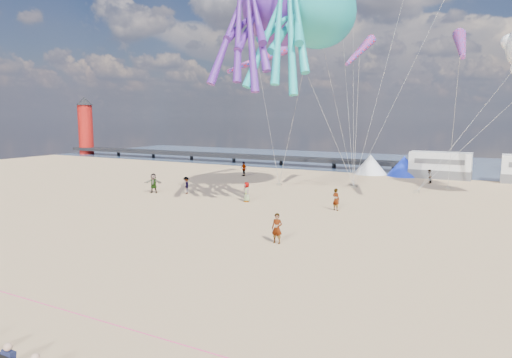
# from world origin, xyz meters

# --- Properties ---
(ground) EXTENTS (120.00, 120.00, 0.00)m
(ground) POSITION_xyz_m (0.00, 0.00, 0.00)
(ground) COLOR #DDB37F
(ground) RESTS_ON ground
(water) EXTENTS (120.00, 120.00, 0.00)m
(water) POSITION_xyz_m (0.00, 55.00, 0.02)
(water) COLOR #3A506F
(water) RESTS_ON ground
(pier) EXTENTS (60.00, 3.00, 0.50)m
(pier) POSITION_xyz_m (-28.00, 44.00, 1.00)
(pier) COLOR black
(pier) RESTS_ON ground
(lighthouse) EXTENTS (2.60, 2.60, 9.00)m
(lighthouse) POSITION_xyz_m (-56.00, 44.00, 4.50)
(lighthouse) COLOR #A5140F
(lighthouse) RESTS_ON ground
(motorhome_0) EXTENTS (6.60, 2.50, 3.00)m
(motorhome_0) POSITION_xyz_m (6.00, 40.00, 1.50)
(motorhome_0) COLOR silver
(motorhome_0) RESTS_ON ground
(tent_white) EXTENTS (4.00, 4.00, 2.40)m
(tent_white) POSITION_xyz_m (-2.00, 40.00, 1.20)
(tent_white) COLOR white
(tent_white) RESTS_ON ground
(tent_blue) EXTENTS (4.00, 4.00, 2.40)m
(tent_blue) POSITION_xyz_m (2.00, 40.00, 1.20)
(tent_blue) COLOR #1933CC
(tent_blue) RESTS_ON ground
(rope_line) EXTENTS (34.00, 0.03, 0.03)m
(rope_line) POSITION_xyz_m (0.00, -5.00, 0.02)
(rope_line) COLOR #F2338C
(rope_line) RESTS_ON ground
(standing_person) EXTENTS (0.64, 0.43, 1.73)m
(standing_person) POSITION_xyz_m (1.16, 6.84, 0.86)
(standing_person) COLOR tan
(standing_person) RESTS_ON ground
(beachgoer_0) EXTENTS (0.72, 0.70, 1.67)m
(beachgoer_0) POSITION_xyz_m (-6.46, 16.89, 0.83)
(beachgoer_0) COLOR #7F6659
(beachgoer_0) RESTS_ON ground
(beachgoer_1) EXTENTS (0.63, 0.82, 1.49)m
(beachgoer_1) POSITION_xyz_m (5.50, 35.08, 0.75)
(beachgoer_1) COLOR #7F6659
(beachgoer_1) RESTS_ON ground
(beachgoer_2) EXTENTS (0.96, 0.98, 1.59)m
(beachgoer_2) POSITION_xyz_m (-13.27, 17.62, 0.80)
(beachgoer_2) COLOR #7F6659
(beachgoer_2) RESTS_ON ground
(beachgoer_3) EXTENTS (1.27, 1.00, 1.72)m
(beachgoer_3) POSITION_xyz_m (-14.83, 30.98, 0.86)
(beachgoer_3) COLOR #7F6659
(beachgoer_3) RESTS_ON ground
(beachgoer_4) EXTENTS (1.16, 0.80, 1.83)m
(beachgoer_4) POSITION_xyz_m (-16.28, 16.61, 0.92)
(beachgoer_4) COLOR #7F6659
(beachgoer_4) RESTS_ON ground
(beachgoer_5) EXTENTS (1.65, 1.08, 1.70)m
(beachgoer_5) POSITION_xyz_m (1.22, 17.08, 0.85)
(beachgoer_5) COLOR #7F6659
(beachgoer_5) RESTS_ON ground
(sandbag_a) EXTENTS (0.50, 0.35, 0.22)m
(sandbag_a) POSITION_xyz_m (-7.95, 26.35, 0.11)
(sandbag_a) COLOR gray
(sandbag_a) RESTS_ON ground
(sandbag_b) EXTENTS (0.50, 0.35, 0.22)m
(sandbag_b) POSITION_xyz_m (-0.65, 28.36, 0.11)
(sandbag_b) COLOR gray
(sandbag_b) RESTS_ON ground
(sandbag_c) EXTENTS (0.50, 0.35, 0.22)m
(sandbag_c) POSITION_xyz_m (5.36, 28.16, 0.11)
(sandbag_c) COLOR gray
(sandbag_c) RESTS_ON ground
(sandbag_d) EXTENTS (0.50, 0.35, 0.22)m
(sandbag_d) POSITION_xyz_m (7.68, 31.94, 0.11)
(sandbag_d) COLOR gray
(sandbag_d) RESTS_ON ground
(sandbag_e) EXTENTS (0.50, 0.35, 0.22)m
(sandbag_e) POSITION_xyz_m (-0.66, 28.32, 0.11)
(sandbag_e) COLOR gray
(sandbag_e) RESTS_ON ground
(kite_octopus_teal) EXTENTS (6.65, 12.01, 12.99)m
(kite_octopus_teal) POSITION_xyz_m (-2.37, 21.65, 15.97)
(kite_octopus_teal) COLOR teal
(kite_octopus_purple) EXTENTS (8.13, 11.64, 12.23)m
(kite_octopus_purple) POSITION_xyz_m (-4.85, 19.80, 15.75)
(kite_octopus_purple) COLOR #502084
(windsock_left) EXTENTS (3.94, 7.74, 7.89)m
(windsock_left) POSITION_xyz_m (-10.23, 25.83, 12.69)
(windsock_left) COLOR red
(windsock_mid) EXTENTS (1.80, 5.53, 5.44)m
(windsock_mid) POSITION_xyz_m (8.92, 21.71, 12.29)
(windsock_mid) COLOR red
(windsock_right) EXTENTS (1.71, 5.80, 5.73)m
(windsock_right) POSITION_xyz_m (0.41, 25.14, 12.81)
(windsock_right) COLOR red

